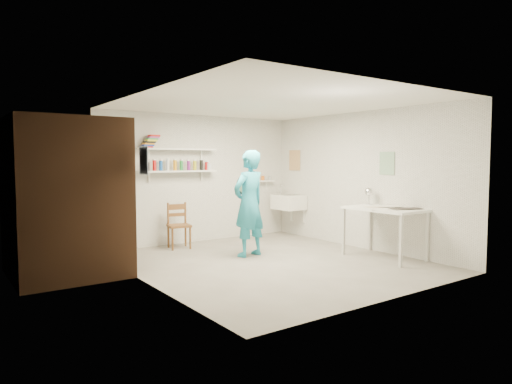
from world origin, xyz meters
TOP-DOWN VIEW (x-y plane):
  - floor at (0.00, 0.00)m, footprint 4.00×4.50m
  - ceiling at (0.00, 0.00)m, footprint 4.00×4.50m
  - wall_back at (0.00, 2.26)m, footprint 4.00×0.02m
  - wall_front at (0.00, -2.26)m, footprint 4.00×0.02m
  - wall_left at (-2.01, 0.00)m, footprint 0.02×4.50m
  - wall_right at (2.01, 0.00)m, footprint 0.02×4.50m
  - doorway_recess at (-1.99, 1.05)m, footprint 0.02×0.90m
  - corridor_box at (-2.70, 1.05)m, footprint 1.40×1.50m
  - door_lintel at (-1.97, 1.05)m, footprint 0.06×1.05m
  - door_jamb_near at (-1.97, 0.55)m, footprint 0.06×0.10m
  - door_jamb_far at (-1.97, 1.55)m, footprint 0.06×0.10m
  - shelf_lower at (-0.50, 2.13)m, footprint 1.50×0.22m
  - shelf_upper at (-0.50, 2.13)m, footprint 1.50×0.22m
  - ledge_shelf at (1.35, 2.17)m, footprint 0.70×0.14m
  - poster_left at (-1.99, 0.05)m, footprint 0.01×0.28m
  - poster_right_a at (1.99, 1.80)m, footprint 0.01×0.34m
  - poster_right_b at (1.99, -0.55)m, footprint 0.01×0.30m
  - belfast_sink at (1.75, 1.70)m, footprint 0.48×0.60m
  - man at (-0.01, 0.58)m, footprint 0.69×0.52m
  - wall_clock at (0.03, 0.79)m, footprint 0.31×0.09m
  - wooden_chair at (-0.65, 1.82)m, footprint 0.43×0.42m
  - work_table at (1.64, -0.79)m, footprint 0.72×1.20m
  - desk_lamp at (1.84, -0.31)m, footprint 0.15×0.15m
  - spray_cans at (-0.50, 2.13)m, footprint 1.32×0.06m
  - book_stack at (-1.03, 2.13)m, footprint 0.32×0.14m
  - ledge_pots at (1.35, 2.17)m, footprint 0.48×0.07m
  - papers at (1.64, -0.79)m, footprint 0.30×0.22m

SIDE VIEW (x-z plane):
  - floor at x=0.00m, z-range -0.02..0.00m
  - wooden_chair at x=-0.65m, z-range 0.00..0.80m
  - work_table at x=1.64m, z-range 0.00..0.80m
  - belfast_sink at x=1.75m, z-range 0.55..0.85m
  - papers at x=1.64m, z-range 0.80..0.82m
  - man at x=-0.01m, z-range 0.00..1.71m
  - doorway_recess at x=-1.99m, z-range 0.00..2.00m
  - door_jamb_near at x=-1.97m, z-range 0.00..2.00m
  - door_jamb_far at x=-1.97m, z-range 0.00..2.00m
  - desk_lamp at x=1.84m, z-range 0.95..1.10m
  - corridor_box at x=-2.70m, z-range 0.00..2.10m
  - ledge_shelf at x=1.35m, z-range 1.11..1.14m
  - wall_clock at x=0.03m, z-range 0.99..1.29m
  - ledge_pots at x=1.35m, z-range 1.14..1.22m
  - wall_back at x=0.00m, z-range 0.00..2.40m
  - wall_front at x=0.00m, z-range 0.00..2.40m
  - wall_left at x=-2.01m, z-range 0.00..2.40m
  - wall_right at x=2.01m, z-range 0.00..2.40m
  - shelf_lower at x=-0.50m, z-range 1.34..1.36m
  - spray_cans at x=-0.50m, z-range 1.36..1.53m
  - poster_right_b at x=1.99m, z-range 1.31..1.69m
  - poster_left at x=-1.99m, z-range 1.37..1.73m
  - poster_right_a at x=1.99m, z-range 1.34..1.76m
  - shelf_upper at x=-0.50m, z-range 1.74..1.76m
  - book_stack at x=-1.03m, z-range 1.77..1.99m
  - door_lintel at x=-1.97m, z-range 2.00..2.10m
  - ceiling at x=0.00m, z-range 2.40..2.42m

